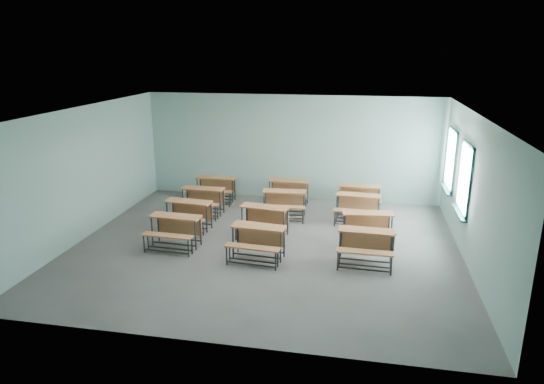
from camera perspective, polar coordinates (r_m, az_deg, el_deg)
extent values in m
cube|color=slate|center=(11.58, -0.81, -6.49)|extent=(9.00, 8.00, 0.02)
cube|color=silver|center=(10.73, -0.89, 9.54)|extent=(9.00, 8.00, 0.02)
cube|color=#98BEB5|center=(14.89, 2.29, 5.24)|extent=(9.00, 0.02, 3.20)
cube|color=#98BEB5|center=(7.38, -7.20, -6.92)|extent=(9.00, 0.02, 3.20)
cube|color=#98BEB5|center=(12.73, -21.17, 2.15)|extent=(0.02, 8.00, 3.20)
cube|color=#98BEB5|center=(11.08, 22.64, -0.04)|extent=(0.02, 8.00, 3.20)
cube|color=#194644|center=(13.90, 20.00, 0.57)|extent=(0.06, 1.20, 0.06)
cube|color=#194644|center=(13.59, 20.63, 6.82)|extent=(0.06, 1.20, 0.06)
cube|color=#194644|center=(13.17, 20.68, 3.11)|extent=(0.06, 0.06, 1.60)
cube|color=#194644|center=(14.27, 19.97, 4.16)|extent=(0.06, 0.06, 1.60)
cube|color=#194644|center=(13.72, 20.31, 3.66)|extent=(0.04, 0.04, 1.48)
cube|color=#194644|center=(13.72, 20.31, 3.66)|extent=(0.04, 1.08, 0.04)
cube|color=#194644|center=(13.91, 19.81, 0.34)|extent=(0.14, 1.28, 0.04)
cube|color=white|center=(13.73, 20.41, 3.65)|extent=(0.01, 1.08, 1.48)
cube|color=#194644|center=(12.01, 21.38, -2.02)|extent=(0.06, 1.20, 0.06)
cube|color=#194644|center=(11.65, 22.17, 5.19)|extent=(0.06, 1.20, 0.06)
cube|color=#194644|center=(11.27, 22.27, 0.79)|extent=(0.06, 0.06, 1.60)
cube|color=#194644|center=(12.35, 21.31, 2.20)|extent=(0.06, 0.06, 1.60)
cube|color=#194644|center=(11.81, 21.77, 1.53)|extent=(0.04, 0.04, 1.48)
cube|color=#194644|center=(11.81, 21.77, 1.53)|extent=(0.04, 1.08, 0.04)
cube|color=#194644|center=(12.03, 21.16, -2.28)|extent=(0.14, 1.28, 0.04)
cube|color=white|center=(11.81, 21.89, 1.52)|extent=(0.01, 1.08, 1.48)
cube|color=#AA683D|center=(11.61, -11.28, -2.84)|extent=(1.22, 0.47, 0.04)
cube|color=#AA683D|center=(11.87, -10.82, -3.94)|extent=(1.14, 0.08, 0.41)
cylinder|color=#303335|center=(11.84, -13.92, -4.55)|extent=(0.04, 0.04, 0.71)
cylinder|color=#303335|center=(11.39, -9.00, -5.12)|extent=(0.04, 0.04, 0.71)
cylinder|color=#303335|center=(12.11, -13.22, -4.03)|extent=(0.04, 0.04, 0.71)
cylinder|color=#303335|center=(11.66, -8.39, -4.56)|extent=(0.04, 0.04, 0.71)
cube|color=#303335|center=(11.70, -11.44, -6.00)|extent=(1.10, 0.09, 0.03)
cube|color=#303335|center=(11.97, -10.79, -5.44)|extent=(1.10, 0.09, 0.03)
cube|color=#AA683D|center=(11.31, -12.22, -5.03)|extent=(1.21, 0.32, 0.03)
cylinder|color=#303335|center=(11.56, -14.82, -5.94)|extent=(0.04, 0.04, 0.41)
cylinder|color=#303335|center=(11.10, -9.80, -6.59)|extent=(0.04, 0.04, 0.41)
cylinder|color=#303335|center=(11.71, -14.38, -5.60)|extent=(0.04, 0.04, 0.41)
cylinder|color=#303335|center=(11.25, -9.41, -6.22)|extent=(0.04, 0.04, 0.41)
cube|color=#303335|center=(11.37, -12.32, -6.85)|extent=(1.10, 0.09, 0.03)
cube|color=#303335|center=(11.52, -11.91, -6.50)|extent=(1.10, 0.09, 0.03)
cube|color=#AA683D|center=(10.75, -1.60, -4.10)|extent=(1.23, 0.50, 0.04)
cube|color=#AA683D|center=(11.03, -1.30, -5.26)|extent=(1.14, 0.11, 0.41)
cylinder|color=#303335|center=(10.92, -4.61, -5.94)|extent=(0.04, 0.04, 0.71)
cylinder|color=#303335|center=(10.61, 1.02, -6.57)|extent=(0.04, 0.04, 0.71)
cylinder|color=#303335|center=(11.19, -4.05, -5.34)|extent=(0.04, 0.04, 0.71)
cylinder|color=#303335|center=(10.90, 1.44, -5.93)|extent=(0.04, 0.04, 0.71)
cube|color=#303335|center=(10.85, -1.82, -7.50)|extent=(1.10, 0.12, 0.03)
cube|color=#303335|center=(11.13, -1.33, -6.85)|extent=(1.10, 0.12, 0.03)
cube|color=#AA683D|center=(10.44, -2.36, -6.52)|extent=(1.22, 0.35, 0.03)
cylinder|color=#303335|center=(10.62, -5.36, -7.50)|extent=(0.04, 0.04, 0.41)
cylinder|color=#303335|center=(10.31, 0.43, -8.20)|extent=(0.04, 0.04, 0.41)
cylinder|color=#303335|center=(10.78, -5.00, -7.10)|extent=(0.04, 0.04, 0.41)
cylinder|color=#303335|center=(10.47, 0.70, -7.78)|extent=(0.04, 0.04, 0.41)
cube|color=#303335|center=(10.50, -2.50, -8.49)|extent=(1.10, 0.12, 0.03)
cube|color=#303335|center=(10.67, -2.18, -8.07)|extent=(1.10, 0.12, 0.03)
cube|color=#AA683D|center=(10.72, 11.06, -4.49)|extent=(1.21, 0.44, 0.04)
cube|color=#AA683D|center=(11.00, 11.00, -5.63)|extent=(1.14, 0.05, 0.41)
cylinder|color=#303335|center=(10.73, 7.97, -6.46)|extent=(0.04, 0.04, 0.71)
cylinder|color=#303335|center=(10.72, 13.87, -6.84)|extent=(0.04, 0.04, 0.71)
cylinder|color=#303335|center=(11.03, 8.11, -5.83)|extent=(0.04, 0.04, 0.71)
cylinder|color=#303335|center=(11.01, 13.85, -6.19)|extent=(0.04, 0.04, 0.71)
cube|color=#303335|center=(10.81, 10.85, -7.90)|extent=(1.10, 0.06, 0.03)
cube|color=#303335|center=(11.10, 10.91, -7.23)|extent=(1.10, 0.06, 0.03)
cube|color=#AA683D|center=(10.39, 10.88, -6.95)|extent=(1.21, 0.29, 0.03)
cylinder|color=#303335|center=(10.41, 7.74, -8.09)|extent=(0.04, 0.04, 0.41)
cylinder|color=#303335|center=(10.40, 13.85, -8.48)|extent=(0.04, 0.04, 0.41)
cylinder|color=#303335|center=(10.58, 7.83, -7.67)|extent=(0.04, 0.04, 0.41)
cylinder|color=#303335|center=(10.57, 13.83, -8.05)|extent=(0.04, 0.04, 0.41)
cube|color=#303335|center=(10.44, 10.75, -8.93)|extent=(1.10, 0.06, 0.03)
cube|color=#303335|center=(10.62, 10.79, -8.50)|extent=(1.10, 0.06, 0.03)
cube|color=#AA683D|center=(12.65, -9.77, -1.13)|extent=(1.23, 0.51, 0.04)
cube|color=#AA683D|center=(12.90, -9.35, -2.18)|extent=(1.14, 0.12, 0.41)
cylinder|color=#303335|center=(12.88, -12.21, -2.71)|extent=(0.04, 0.04, 0.71)
cylinder|color=#303335|center=(12.41, -7.71, -3.21)|extent=(0.04, 0.04, 0.71)
cylinder|color=#303335|center=(13.14, -11.56, -2.27)|extent=(0.04, 0.04, 0.71)
cylinder|color=#303335|center=(12.69, -7.14, -2.75)|extent=(0.04, 0.04, 0.71)
cube|color=#303335|center=(12.72, -9.94, -4.04)|extent=(1.10, 0.13, 0.03)
cube|color=#303335|center=(12.99, -9.33, -3.57)|extent=(1.10, 0.13, 0.03)
cube|color=#AA683D|center=(12.34, -10.66, -3.09)|extent=(1.22, 0.36, 0.03)
cylinder|color=#303335|center=(12.59, -13.04, -3.94)|extent=(0.04, 0.04, 0.41)
cylinder|color=#303335|center=(12.11, -8.47, -4.50)|extent=(0.04, 0.04, 0.41)
cylinder|color=#303335|center=(12.74, -12.64, -3.65)|extent=(0.04, 0.04, 0.41)
cylinder|color=#303335|center=(12.27, -8.10, -4.20)|extent=(0.04, 0.04, 0.41)
cube|color=#303335|center=(12.38, -10.77, -4.77)|extent=(1.10, 0.13, 0.03)
cube|color=#303335|center=(12.54, -10.38, -4.47)|extent=(1.10, 0.13, 0.03)
cube|color=#AA683D|center=(12.05, -0.85, -1.79)|extent=(1.24, 0.56, 0.04)
cube|color=#AA683D|center=(12.31, -0.56, -2.87)|extent=(1.13, 0.17, 0.41)
cylinder|color=#303335|center=(12.22, -3.53, -3.42)|extent=(0.04, 0.04, 0.71)
cylinder|color=#303335|center=(11.87, 1.41, -4.00)|extent=(0.04, 0.04, 0.71)
cylinder|color=#303335|center=(12.50, -2.98, -2.94)|extent=(0.04, 0.04, 0.71)
cylinder|color=#303335|center=(12.16, 1.85, -3.50)|extent=(0.04, 0.04, 0.71)
cube|color=#303335|center=(12.12, -1.09, -4.84)|extent=(1.09, 0.18, 0.03)
cube|color=#303335|center=(12.40, -0.60, -4.33)|extent=(1.09, 0.18, 0.03)
cube|color=#AA683D|center=(11.72, -1.63, -3.86)|extent=(1.22, 0.41, 0.03)
cylinder|color=#303335|center=(11.91, -4.27, -4.73)|extent=(0.04, 0.04, 0.41)
cylinder|color=#303335|center=(11.55, 0.79, -5.37)|extent=(0.04, 0.04, 0.41)
cylinder|color=#303335|center=(12.07, -3.92, -4.42)|extent=(0.04, 0.04, 0.41)
cylinder|color=#303335|center=(11.72, 1.08, -5.04)|extent=(0.04, 0.04, 0.41)
cube|color=#303335|center=(11.77, -1.77, -5.62)|extent=(1.09, 0.18, 0.03)
cube|color=#303335|center=(11.93, -1.45, -5.30)|extent=(1.09, 0.18, 0.03)
cube|color=#AA683D|center=(11.84, 11.23, -2.46)|extent=(1.24, 0.53, 0.04)
cube|color=#AA683D|center=(12.11, 11.05, -3.54)|extent=(1.13, 0.15, 0.41)
cylinder|color=#303335|center=(11.76, 8.55, -4.39)|extent=(0.04, 0.04, 0.71)
cylinder|color=#303335|center=(11.89, 13.85, -4.46)|extent=(0.04, 0.04, 0.71)
cylinder|color=#303335|center=(12.06, 8.44, -3.85)|extent=(0.04, 0.04, 0.71)
cylinder|color=#303335|center=(12.19, 13.61, -3.92)|extent=(0.04, 0.04, 0.71)
cube|color=#303335|center=(11.91, 11.14, -5.58)|extent=(1.10, 0.16, 0.03)
cube|color=#303335|center=(12.20, 10.98, -5.01)|extent=(1.10, 0.16, 0.03)
cube|color=#AA683D|center=(11.49, 11.41, -4.64)|extent=(1.22, 0.39, 0.03)
cylinder|color=#303335|center=(11.43, 8.66, -5.83)|extent=(0.04, 0.04, 0.41)
cylinder|color=#303335|center=(11.57, 14.12, -5.87)|extent=(0.04, 0.04, 0.41)
cylinder|color=#303335|center=(11.60, 8.59, -5.47)|extent=(0.04, 0.04, 0.41)
cylinder|color=#303335|center=(11.74, 13.97, -5.52)|extent=(0.04, 0.04, 0.41)
cube|color=#303335|center=(11.53, 11.37, -6.44)|extent=(1.10, 0.16, 0.03)
cube|color=#303335|center=(11.71, 11.26, -6.08)|extent=(1.10, 0.16, 0.03)
cube|color=#AA683D|center=(13.76, -8.13, 0.39)|extent=(1.21, 0.43, 0.04)
cube|color=#AA683D|center=(14.01, -7.82, -0.60)|extent=(1.14, 0.05, 0.41)
cylinder|color=#303335|center=(13.92, -10.42, -1.13)|extent=(0.04, 0.04, 0.71)
cylinder|color=#303335|center=(13.55, -6.12, -1.45)|extent=(0.04, 0.04, 0.71)
cylinder|color=#303335|center=(14.21, -9.93, -0.75)|extent=(0.04, 0.04, 0.71)
cylinder|color=#303335|center=(13.83, -5.71, -1.05)|extent=(0.04, 0.04, 0.71)
cube|color=#303335|center=(13.80, -8.26, -2.30)|extent=(1.10, 0.06, 0.03)
cube|color=#303335|center=(14.09, -7.80, -1.89)|extent=(1.10, 0.06, 0.03)
cube|color=#AA683D|center=(13.42, -8.79, -1.38)|extent=(1.21, 0.28, 0.03)
cylinder|color=#303335|center=(13.61, -11.05, -2.24)|extent=(0.04, 0.04, 0.41)
cylinder|color=#303335|center=(13.22, -6.67, -2.60)|extent=(0.04, 0.04, 0.41)
cylinder|color=#303335|center=(13.77, -10.74, -1.99)|extent=(0.04, 0.04, 0.41)
cylinder|color=#303335|center=(13.39, -6.41, -2.34)|extent=(0.04, 0.04, 0.41)
cube|color=#303335|center=(13.45, -8.87, -2.93)|extent=(1.10, 0.06, 0.03)
cube|color=#303335|center=(13.61, -8.58, -2.67)|extent=(1.10, 0.06, 0.03)
cube|color=#AA683D|center=(13.37, 1.48, 0.08)|extent=(1.23, 0.49, 0.04)
cube|color=#AA683D|center=(13.64, 1.54, -0.92)|extent=(1.14, 0.10, 0.41)
cylinder|color=#303335|center=(13.39, -0.94, -1.57)|extent=(0.04, 0.04, 0.71)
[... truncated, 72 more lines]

